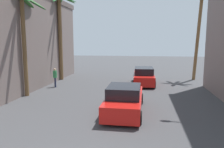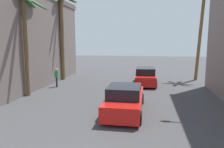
{
  "view_description": "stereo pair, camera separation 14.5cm",
  "coord_description": "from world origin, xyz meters",
  "px_view_note": "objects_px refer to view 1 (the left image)",
  "views": [
    {
      "loc": [
        1.56,
        -4.22,
        3.94
      ],
      "look_at": [
        0.0,
        6.18,
        2.37
      ],
      "focal_mm": 35.0,
      "sensor_mm": 36.0,
      "label": 1
    },
    {
      "loc": [
        1.71,
        -4.19,
        3.94
      ],
      "look_at": [
        0.0,
        6.18,
        2.37
      ],
      "focal_mm": 35.0,
      "sensor_mm": 36.0,
      "label": 2
    }
  ],
  "objects_px": {
    "car_far": "(144,76)",
    "car_lead": "(125,100)",
    "pedestrian_far_left": "(55,76)",
    "palm_tree_mid_left": "(23,26)",
    "palm_tree_far_right": "(199,24)",
    "palm_tree_far_left": "(60,28)"
  },
  "relations": [
    {
      "from": "palm_tree_far_right",
      "to": "palm_tree_far_left",
      "type": "bearing_deg",
      "value": -171.52
    },
    {
      "from": "palm_tree_far_left",
      "to": "palm_tree_far_right",
      "type": "height_order",
      "value": "palm_tree_far_right"
    },
    {
      "from": "car_far",
      "to": "palm_tree_mid_left",
      "type": "xyz_separation_m",
      "value": [
        -8.4,
        -5.67,
        4.27
      ]
    },
    {
      "from": "palm_tree_mid_left",
      "to": "pedestrian_far_left",
      "type": "bearing_deg",
      "value": 76.2
    },
    {
      "from": "car_lead",
      "to": "car_far",
      "type": "distance_m",
      "value": 8.35
    },
    {
      "from": "car_lead",
      "to": "palm_tree_far_right",
      "type": "height_order",
      "value": "palm_tree_far_right"
    },
    {
      "from": "car_far",
      "to": "palm_tree_far_right",
      "type": "height_order",
      "value": "palm_tree_far_right"
    },
    {
      "from": "car_far",
      "to": "palm_tree_far_left",
      "type": "bearing_deg",
      "value": 172.09
    },
    {
      "from": "palm_tree_far_right",
      "to": "palm_tree_mid_left",
      "type": "xyz_separation_m",
      "value": [
        -13.72,
        -8.88,
        -0.63
      ]
    },
    {
      "from": "car_lead",
      "to": "palm_tree_far_left",
      "type": "distance_m",
      "value": 12.84
    },
    {
      "from": "car_lead",
      "to": "palm_tree_far_left",
      "type": "bearing_deg",
      "value": 127.98
    },
    {
      "from": "palm_tree_mid_left",
      "to": "pedestrian_far_left",
      "type": "distance_m",
      "value": 5.24
    },
    {
      "from": "car_far",
      "to": "car_lead",
      "type": "bearing_deg",
      "value": -97.03
    },
    {
      "from": "palm_tree_mid_left",
      "to": "pedestrian_far_left",
      "type": "relative_size",
      "value": 4.3
    },
    {
      "from": "car_lead",
      "to": "pedestrian_far_left",
      "type": "xyz_separation_m",
      "value": [
        -6.59,
        5.86,
        0.26
      ]
    },
    {
      "from": "pedestrian_far_left",
      "to": "car_lead",
      "type": "bearing_deg",
      "value": -41.63
    },
    {
      "from": "car_far",
      "to": "pedestrian_far_left",
      "type": "xyz_separation_m",
      "value": [
        -7.61,
        -2.43,
        0.22
      ]
    },
    {
      "from": "palm_tree_far_left",
      "to": "palm_tree_far_right",
      "type": "distance_m",
      "value": 13.87
    },
    {
      "from": "palm_tree_far_left",
      "to": "pedestrian_far_left",
      "type": "height_order",
      "value": "palm_tree_far_left"
    },
    {
      "from": "car_lead",
      "to": "palm_tree_mid_left",
      "type": "relative_size",
      "value": 0.72
    },
    {
      "from": "car_far",
      "to": "pedestrian_far_left",
      "type": "height_order",
      "value": "pedestrian_far_left"
    },
    {
      "from": "palm_tree_far_right",
      "to": "palm_tree_mid_left",
      "type": "height_order",
      "value": "palm_tree_far_right"
    }
  ]
}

